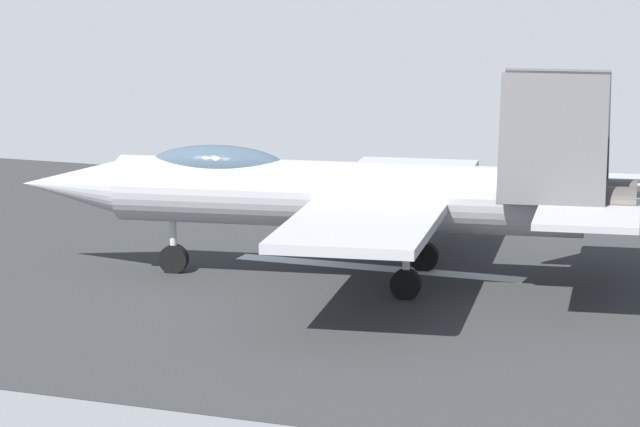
# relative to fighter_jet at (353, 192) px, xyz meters

# --- Properties ---
(ground_plane) EXTENTS (400.00, 400.00, 0.00)m
(ground_plane) POSITION_rel_fighter_jet_xyz_m (-0.70, -1.66, -2.34)
(ground_plane) COLOR slate
(runway_strip) EXTENTS (240.00, 26.00, 0.02)m
(runway_strip) POSITION_rel_fighter_jet_xyz_m (-0.72, -1.66, -2.33)
(runway_strip) COLOR #303131
(runway_strip) RESTS_ON ground
(fighter_jet) EXTENTS (16.67, 13.22, 5.53)m
(fighter_jet) POSITION_rel_fighter_jet_xyz_m (0.00, 0.00, 0.00)
(fighter_jet) COLOR #A7A6AB
(fighter_jet) RESTS_ON ground
(marker_cone_mid) EXTENTS (0.44, 0.44, 0.55)m
(marker_cone_mid) POSITION_rel_fighter_jet_xyz_m (5.82, -14.26, -2.06)
(marker_cone_mid) COLOR orange
(marker_cone_mid) RESTS_ON ground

